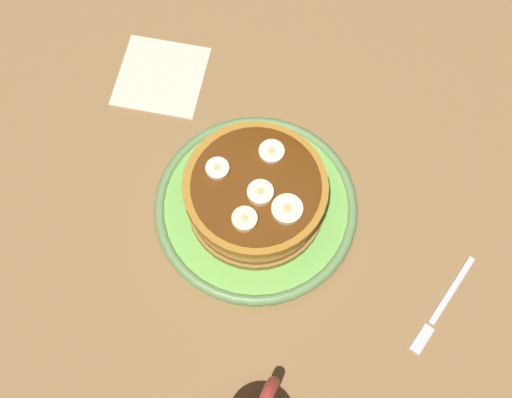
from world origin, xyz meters
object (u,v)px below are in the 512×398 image
object	(u,v)px
banana_slice_0	(260,193)
banana_slice_3	(287,209)
banana_slice_1	(218,169)
napkin	(161,76)
banana_slice_2	(245,219)
pancake_stack	(256,195)
plate	(256,208)
fork	(440,311)
banana_slice_4	(271,151)

from	to	relation	value
banana_slice_0	banana_slice_3	xyz separation A→B (cm)	(-0.60, -3.38, -0.04)
banana_slice_1	banana_slice_0	bearing A→B (deg)	-98.71
napkin	banana_slice_2	bearing A→B (deg)	-130.66
pancake_stack	banana_slice_1	world-z (taller)	banana_slice_1
plate	banana_slice_0	bearing A→B (deg)	-132.93
pancake_stack	fork	xyz separation A→B (cm)	(-2.96, -23.86, -4.51)
plate	banana_slice_1	distance (cm)	8.18
banana_slice_0	fork	distance (cm)	24.26
pancake_stack	banana_slice_0	xyz separation A→B (cm)	(-0.89, -0.96, 3.25)
banana_slice_1	fork	distance (cm)	29.54
pancake_stack	banana_slice_0	size ratio (longest dim) A/B	5.85
plate	pancake_stack	size ratio (longest dim) A/B	1.40
fork	banana_slice_4	bearing A→B (deg)	73.20
napkin	fork	size ratio (longest dim) A/B	0.85
plate	fork	world-z (taller)	plate
banana_slice_4	napkin	size ratio (longest dim) A/B	0.26
banana_slice_4	banana_slice_0	bearing A→B (deg)	-169.23
plate	napkin	size ratio (longest dim) A/B	2.17
banana_slice_2	banana_slice_4	distance (cm)	8.66
plate	banana_slice_2	xyz separation A→B (cm)	(-4.30, -0.55, 6.85)
banana_slice_1	banana_slice_4	size ratio (longest dim) A/B	0.91
banana_slice_1	banana_slice_4	bearing A→B (deg)	-46.32
banana_slice_3	napkin	world-z (taller)	banana_slice_3
banana_slice_0	banana_slice_4	size ratio (longest dim) A/B	1.01
banana_slice_2	napkin	xyz separation A→B (cm)	(16.71, 19.45, -7.86)
banana_slice_3	napkin	xyz separation A→B (cm)	(13.83, 23.15, -7.82)
plate	banana_slice_0	distance (cm)	6.95
banana_slice_1	pancake_stack	bearing A→B (deg)	-89.33
pancake_stack	banana_slice_1	distance (cm)	5.52
pancake_stack	banana_slice_4	xyz separation A→B (cm)	(4.25, 0.02, 3.10)
pancake_stack	banana_slice_0	bearing A→B (deg)	-132.93
banana_slice_1	banana_slice_3	world-z (taller)	banana_slice_3
plate	banana_slice_3	world-z (taller)	banana_slice_3
fork	banana_slice_1	bearing A→B (deg)	84.16
banana_slice_0	banana_slice_4	bearing A→B (deg)	10.77
banana_slice_3	fork	world-z (taller)	banana_slice_3
banana_slice_1	banana_slice_2	xyz separation A→B (cm)	(-4.33, -5.17, 0.10)
banana_slice_3	fork	bearing A→B (deg)	-94.27
banana_slice_2	banana_slice_3	size ratio (longest dim) A/B	0.81
plate	banana_slice_4	xyz separation A→B (cm)	(4.34, 0.11, 6.69)
napkin	fork	bearing A→B (deg)	-109.71
napkin	banana_slice_0	bearing A→B (deg)	-123.78
banana_slice_0	banana_slice_3	size ratio (longest dim) A/B	0.85
plate	banana_slice_1	bearing A→B (deg)	89.63
banana_slice_2	fork	bearing A→B (deg)	-86.49
plate	banana_slice_0	size ratio (longest dim) A/B	8.20
banana_slice_3	banana_slice_4	bearing A→B (deg)	37.19
banana_slice_2	fork	world-z (taller)	banana_slice_2
banana_slice_4	napkin	world-z (taller)	banana_slice_4
banana_slice_1	fork	bearing A→B (deg)	-95.84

